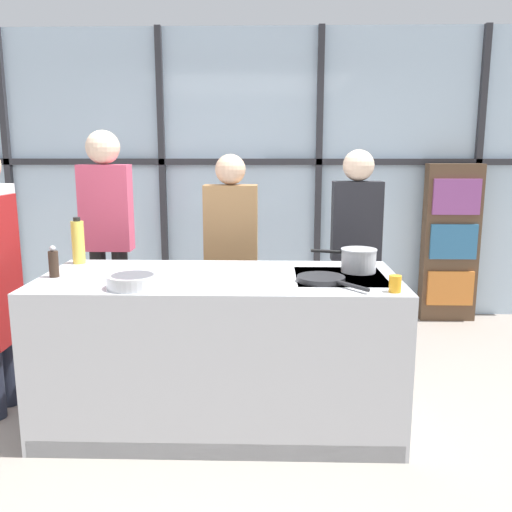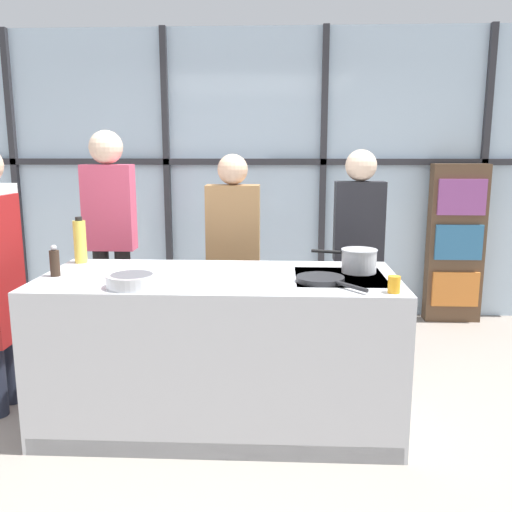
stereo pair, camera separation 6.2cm
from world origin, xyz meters
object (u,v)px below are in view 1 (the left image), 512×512
Objects in this scene: frying_pan at (322,279)px; spectator_far_left at (107,228)px; white_plate at (147,268)px; mixing_bowl at (133,281)px; juice_glass_near at (395,284)px; pepper_grinder at (54,263)px; oil_bottle at (78,242)px; spectator_center_right at (356,242)px; saucepan at (358,260)px; spectator_center_left at (231,246)px.

spectator_far_left is at bearing 144.90° from frying_pan.
white_plate is 0.90× the size of mixing_bowl.
mixing_bowl is (0.03, -0.45, 0.03)m from white_plate.
juice_glass_near is (1.39, -0.06, 0.01)m from mixing_bowl.
pepper_grinder reaches higher than juice_glass_near.
spectator_far_left is at bearing 89.53° from oil_bottle.
mixing_bowl is (-1.39, -1.24, -0.01)m from spectator_center_right.
white_plate is at bearing 178.66° from saucepan.
spectator_center_left is 18.27× the size of juice_glass_near.
oil_bottle is at bearing 33.01° from spectator_center_left.
white_plate is at bearing 164.78° from frying_pan.
spectator_center_right is 2.16m from pepper_grinder.
frying_pan is 1.51× the size of mixing_bowl.
spectator_far_left is 6.46× the size of mixing_bowl.
spectator_center_left is 4.12× the size of saucepan.
juice_glass_near is at bearing -2.36° from mixing_bowl.
white_plate is 1.50m from juice_glass_near.
oil_bottle reaches higher than frying_pan.
spectator_far_left reaches higher than spectator_center_right.
spectator_far_left is 9.63× the size of pepper_grinder.
spectator_center_left is 0.95m from spectator_center_right.
spectator_center_right is 5.47× the size of oil_bottle.
saucepan is at bearing 5.85° from pepper_grinder.
spectator_far_left is at bearing 121.17° from white_plate.
mixing_bowl is at bearing -86.68° from white_plate.
spectator_center_right reaches higher than pepper_grinder.
pepper_grinder is at bearing 155.84° from mixing_bowl.
white_plate is at bearing 160.39° from juice_glass_near.
saucepan is 0.49m from juice_glass_near.
saucepan is 1.34m from mixing_bowl.
spectator_center_right is 18.64× the size of juice_glass_near.
mixing_bowl is at bearing -171.21° from frying_pan.
spectator_center_left is at bearing 126.23° from juice_glass_near.
spectator_center_left reaches higher than juice_glass_near.
spectator_center_left is 0.92m from white_plate.
oil_bottle reaches higher than white_plate.
saucepan is 1.80m from oil_bottle.
spectator_center_right is 6.65× the size of white_plate.
oil_bottle is at bearing 89.53° from spectator_far_left.
juice_glass_near reaches higher than frying_pan.
white_plate is at bearing 23.41° from pepper_grinder.
spectator_center_right is at bearing 18.04° from oil_bottle.
saucepan reaches higher than juice_glass_near.
spectator_far_left is at bearing 155.17° from saucepan.
spectator_far_left is 1.34m from mixing_bowl.
spectator_center_left is 8.70× the size of pepper_grinder.
spectator_center_left is at bearing 118.71° from frying_pan.
spectator_center_right is at bearing 29.31° from white_plate.
frying_pan is 1.04m from mixing_bowl.
mixing_bowl is (-0.44, -1.24, 0.03)m from spectator_center_left.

